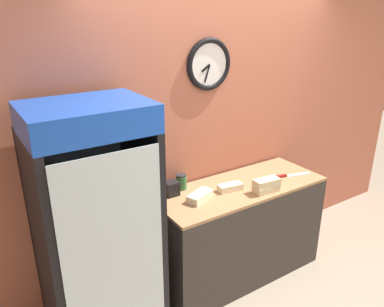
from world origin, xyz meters
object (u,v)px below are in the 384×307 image
at_px(sandwich_stack_bottom, 266,189).
at_px(sandwich_stack_middle, 267,182).
at_px(chefs_knife, 288,175).
at_px(beverage_cooler, 94,218).
at_px(sandwich_flat_left, 230,187).
at_px(napkin_dispenser, 172,189).
at_px(sandwich_flat_right, 200,196).
at_px(condiment_jar, 181,182).

relative_size(sandwich_stack_bottom, sandwich_stack_middle, 0.99).
distance_m(sandwich_stack_middle, chefs_knife, 0.42).
height_order(beverage_cooler, chefs_knife, beverage_cooler).
bearing_deg(sandwich_flat_left, napkin_dispenser, 157.47).
bearing_deg(napkin_dispenser, sandwich_stack_bottom, -28.29).
distance_m(chefs_knife, napkin_dispenser, 1.12).
height_order(beverage_cooler, sandwich_stack_middle, beverage_cooler).
bearing_deg(sandwich_stack_bottom, sandwich_flat_left, 142.15).
distance_m(sandwich_stack_bottom, sandwich_stack_middle, 0.06).
relative_size(beverage_cooler, napkin_dispenser, 15.14).
bearing_deg(napkin_dispenser, beverage_cooler, -167.71).
bearing_deg(sandwich_flat_left, sandwich_stack_bottom, -37.85).
xyz_separation_m(sandwich_flat_left, napkin_dispenser, (-0.46, 0.19, 0.03)).
height_order(sandwich_flat_left, chefs_knife, sandwich_flat_left).
xyz_separation_m(beverage_cooler, sandwich_flat_right, (0.86, -0.04, -0.06)).
relative_size(sandwich_stack_bottom, sandwich_flat_left, 1.04).
xyz_separation_m(sandwich_stack_middle, sandwich_flat_right, (-0.55, 0.19, -0.06)).
distance_m(sandwich_flat_left, sandwich_flat_right, 0.31).
bearing_deg(chefs_knife, sandwich_stack_middle, -162.55).
bearing_deg(chefs_knife, sandwich_flat_right, 176.16).
height_order(sandwich_stack_bottom, chefs_knife, sandwich_stack_bottom).
distance_m(sandwich_flat_left, napkin_dispenser, 0.50).
distance_m(sandwich_stack_bottom, condiment_jar, 0.72).
xyz_separation_m(sandwich_flat_left, condiment_jar, (-0.33, 0.25, 0.04)).
height_order(beverage_cooler, condiment_jar, beverage_cooler).
distance_m(beverage_cooler, sandwich_stack_middle, 1.42).
bearing_deg(beverage_cooler, sandwich_flat_left, -1.77).
xyz_separation_m(sandwich_stack_bottom, sandwich_flat_right, (-0.55, 0.19, 0.00)).
xyz_separation_m(beverage_cooler, napkin_dispenser, (0.71, 0.15, -0.03)).
height_order(chefs_knife, condiment_jar, condiment_jar).
bearing_deg(condiment_jar, sandwich_flat_right, -84.81).
relative_size(sandwich_flat_left, condiment_jar, 1.67).
distance_m(sandwich_flat_right, chefs_knife, 0.94).
xyz_separation_m(sandwich_flat_right, condiment_jar, (-0.02, 0.25, 0.03)).
distance_m(beverage_cooler, sandwich_stack_bottom, 1.42).
relative_size(sandwich_flat_right, condiment_jar, 1.95).
bearing_deg(sandwich_stack_middle, condiment_jar, 142.61).
relative_size(sandwich_stack_middle, sandwich_flat_right, 0.90).
relative_size(sandwich_flat_left, napkin_dispenser, 1.84).
height_order(sandwich_stack_middle, condiment_jar, condiment_jar).
bearing_deg(sandwich_stack_bottom, condiment_jar, 142.61).
distance_m(sandwich_stack_bottom, sandwich_flat_left, 0.30).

